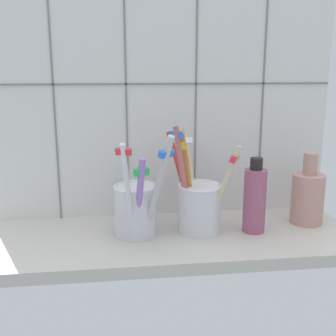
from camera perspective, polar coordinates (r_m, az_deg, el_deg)
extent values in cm
cube|color=#BCB7AD|center=(72.49, 0.12, -9.83)|extent=(64.00, 22.00, 2.00)
cube|color=silver|center=(78.77, -0.98, 8.26)|extent=(64.00, 2.00, 45.00)
cube|color=gray|center=(77.97, -15.20, 7.74)|extent=(0.30, 0.20, 45.00)
cube|color=gray|center=(77.25, -5.67, 8.09)|extent=(0.30, 0.20, 45.00)
cube|color=gray|center=(78.63, 3.79, 8.23)|extent=(0.30, 0.20, 45.00)
cube|color=gray|center=(82.02, 12.70, 8.15)|extent=(0.30, 0.20, 45.00)
cube|color=gray|center=(77.39, -0.91, 11.38)|extent=(64.00, 0.20, 0.30)
cylinder|color=silver|center=(71.31, -4.41, -5.80)|extent=(7.19, 7.19, 8.38)
torus|color=silver|center=(70.03, -4.47, -2.56)|extent=(7.33, 7.33, 0.50)
cylinder|color=#9F72CD|center=(67.18, -3.95, -4.22)|extent=(2.45, 4.49, 14.06)
cube|color=green|center=(64.91, -3.65, -0.46)|extent=(2.67, 1.73, 1.33)
cylinder|color=silver|center=(65.90, -1.49, -2.84)|extent=(5.18, 7.15, 17.94)
cube|color=blue|center=(62.76, -0.24, 1.99)|extent=(2.73, 2.33, 1.26)
cylinder|color=silver|center=(65.56, -5.40, -3.43)|extent=(2.54, 6.54, 16.84)
cube|color=#E5333F|center=(61.58, -6.08, 2.24)|extent=(2.51, 1.51, 1.13)
cylinder|color=silver|center=(72.64, 4.33, -5.54)|extent=(7.38, 7.38, 8.11)
torus|color=silver|center=(71.41, 4.39, -2.47)|extent=(7.51, 7.51, 0.50)
cylinder|color=beige|center=(74.75, 3.27, -1.23)|extent=(2.66, 7.12, 16.93)
cube|color=white|center=(75.44, 2.58, 3.76)|extent=(2.07, 1.60, 1.25)
cylinder|color=beige|center=(69.62, 7.36, -3.05)|extent=(5.70, 3.89, 15.49)
cube|color=#E5333F|center=(67.76, 9.01, 1.29)|extent=(2.20, 2.61, 1.25)
cylinder|color=#BA6262|center=(69.54, 2.08, -1.62)|extent=(4.19, 2.93, 18.53)
cube|color=blue|center=(67.06, 1.21, 4.56)|extent=(2.07, 2.61, 1.08)
cylinder|color=#BF3333|center=(74.08, 1.90, -1.47)|extent=(5.52, 5.06, 16.65)
cube|color=white|center=(73.83, 0.50, 3.75)|extent=(2.27, 2.40, 1.04)
cylinder|color=#B87130|center=(70.98, 2.82, -2.02)|extent=(3.67, 1.47, 16.81)
cube|color=yellow|center=(69.49, 2.10, 3.11)|extent=(1.18, 2.33, 1.13)
cylinder|color=tan|center=(80.26, 18.45, -3.99)|extent=(5.79, 5.79, 9.07)
cylinder|color=tan|center=(78.62, 18.80, 0.52)|extent=(2.54, 2.54, 3.91)
cylinder|color=#9D4E6D|center=(73.63, 11.63, -4.33)|extent=(3.84, 3.84, 11.03)
cylinder|color=black|center=(71.93, 11.88, 0.62)|extent=(2.11, 2.11, 2.00)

